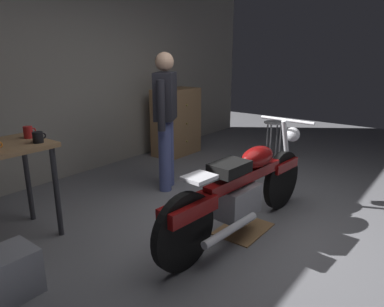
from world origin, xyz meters
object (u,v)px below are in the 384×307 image
(person_standing, at_px, (166,116))
(storage_bin, at_px, (3,277))
(shop_stool, at_px, (274,131))
(wooden_dresser, at_px, (176,122))
(mug_red_diner, at_px, (28,132))
(mug_black_matte, at_px, (38,137))
(motorcycle, at_px, (243,188))

(person_standing, bearing_deg, storage_bin, -17.78)
(shop_stool, relative_size, wooden_dresser, 0.58)
(storage_bin, height_order, mug_red_diner, mug_red_diner)
(mug_black_matte, distance_m, mug_red_diner, 0.24)
(wooden_dresser, relative_size, storage_bin, 2.50)
(wooden_dresser, xyz_separation_m, storage_bin, (-3.53, -1.44, -0.38))
(motorcycle, distance_m, mug_red_diner, 2.05)
(person_standing, distance_m, mug_red_diner, 1.58)
(mug_red_diner, bearing_deg, motorcycle, -55.29)
(motorcycle, height_order, storage_bin, motorcycle)
(wooden_dresser, relative_size, mug_black_matte, 9.02)
(motorcycle, distance_m, mug_black_matte, 1.88)
(motorcycle, bearing_deg, storage_bin, 159.93)
(person_standing, xyz_separation_m, mug_black_matte, (-1.59, 0.05, 0.02))
(wooden_dresser, bearing_deg, storage_bin, -157.85)
(storage_bin, distance_m, mug_black_matte, 1.17)
(shop_stool, xyz_separation_m, storage_bin, (-4.11, 0.06, -0.33))
(motorcycle, xyz_separation_m, mug_black_matte, (-1.17, 1.39, 0.50))
(shop_stool, height_order, mug_red_diner, mug_red_diner)
(motorcycle, relative_size, person_standing, 1.31)
(storage_bin, bearing_deg, person_standing, 12.89)
(motorcycle, bearing_deg, mug_black_matte, 134.06)
(motorcycle, distance_m, wooden_dresser, 2.82)
(storage_bin, bearing_deg, wooden_dresser, 22.15)
(person_standing, relative_size, storage_bin, 3.80)
(person_standing, bearing_deg, wooden_dresser, -174.65)
(wooden_dresser, distance_m, mug_black_matte, 3.01)
(person_standing, distance_m, mug_black_matte, 1.59)
(person_standing, xyz_separation_m, wooden_dresser, (1.26, 0.92, -0.38))
(person_standing, height_order, mug_black_matte, person_standing)
(shop_stool, bearing_deg, mug_red_diner, 165.75)
(shop_stool, relative_size, storage_bin, 1.45)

